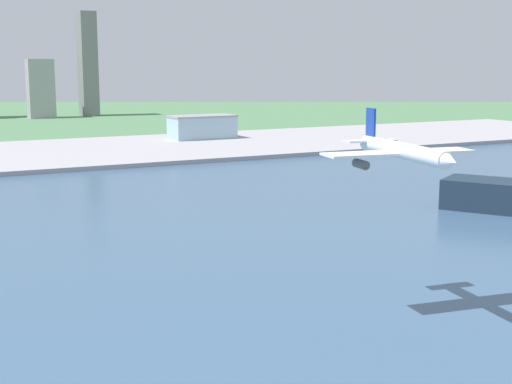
# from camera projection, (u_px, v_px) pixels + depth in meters

# --- Properties ---
(ground_plane) EXTENTS (2400.00, 2400.00, 0.00)m
(ground_plane) POSITION_uv_depth(u_px,v_px,m) (123.00, 220.00, 256.43)
(ground_plane) COLOR #4B774E
(water_bay) EXTENTS (840.00, 360.00, 0.15)m
(water_bay) POSITION_uv_depth(u_px,v_px,m) (188.00, 261.00, 203.73)
(water_bay) COLOR #385675
(water_bay) RESTS_ON ground
(industrial_pier) EXTENTS (840.00, 140.00, 2.50)m
(industrial_pier) POSITION_uv_depth(u_px,v_px,m) (25.00, 155.00, 423.04)
(industrial_pier) COLOR #9D999E
(industrial_pier) RESTS_ON ground
(airplane_landing) EXTENTS (33.86, 36.31, 11.43)m
(airplane_landing) POSITION_uv_depth(u_px,v_px,m) (403.00, 152.00, 154.06)
(airplane_landing) COLOR white
(warehouse_annex) EXTENTS (43.65, 22.50, 15.76)m
(warehouse_annex) POSITION_uv_depth(u_px,v_px,m) (202.00, 127.00, 501.53)
(warehouse_annex) COLOR #99BCD1
(warehouse_annex) RESTS_ON industrial_pier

